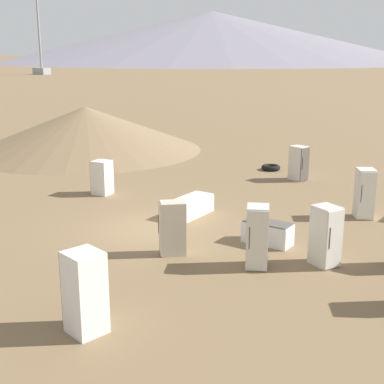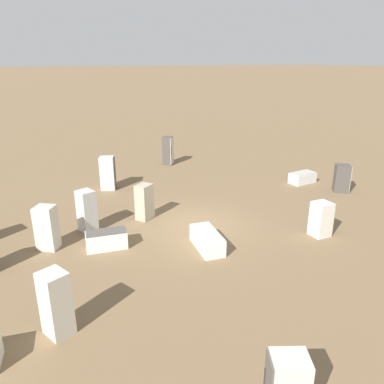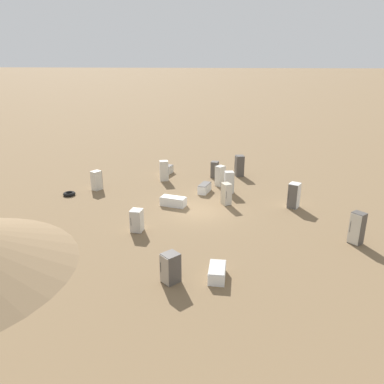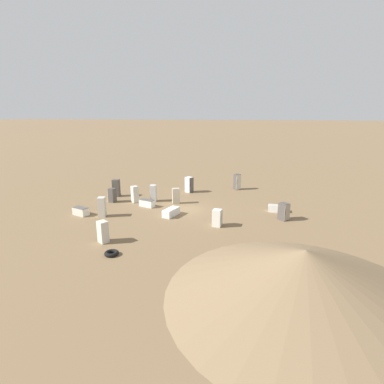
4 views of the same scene
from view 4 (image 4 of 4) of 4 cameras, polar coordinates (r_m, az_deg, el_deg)
ground_plane at (r=28.71m, az=-1.34°, el=-3.42°), size 1000.00×1000.00×0.00m
dirt_mound at (r=16.05m, az=20.47°, el=-14.53°), size 13.68×13.68×2.59m
discarded_fridge_0 at (r=31.56m, az=-7.39°, el=-0.23°), size 0.73×0.84×1.75m
discarded_fridge_1 at (r=28.98m, az=-20.41°, el=-3.45°), size 1.58×1.09×0.72m
discarded_fridge_2 at (r=22.32m, az=-16.63°, el=-7.27°), size 0.93×0.87×1.58m
discarded_fridge_3 at (r=29.95m, az=-8.57°, el=-2.11°), size 1.62×0.99×0.70m
discarded_fridge_4 at (r=30.60m, az=-3.06°, el=-0.74°), size 0.92×0.84×1.59m
discarded_fridge_5 at (r=32.16m, az=-14.98°, el=-0.59°), size 0.75×0.71×1.46m
discarded_fridge_6 at (r=27.81m, az=-16.78°, el=-2.74°), size 0.78×0.87×1.77m
discarded_fridge_7 at (r=27.03m, az=17.09°, el=-3.58°), size 1.03×1.02×1.48m
discarded_fridge_8 at (r=31.58m, az=-10.85°, el=-0.41°), size 0.93×0.91×1.70m
discarded_fridge_9 at (r=36.71m, az=8.60°, el=1.94°), size 0.92×0.92×1.89m
discarded_fridge_10 at (r=27.06m, az=-4.01°, el=-3.84°), size 1.18×1.95×0.67m
discarded_fridge_11 at (r=29.22m, az=15.79°, el=-3.03°), size 1.51×0.80×0.61m
discarded_fridge_12 at (r=35.00m, az=-0.53°, el=1.41°), size 1.00×0.96×1.80m
discarded_fridge_13 at (r=34.29m, az=-14.24°, el=0.75°), size 0.93×0.90×1.89m
discarded_fridge_14 at (r=24.48m, az=4.84°, el=-4.94°), size 0.77×0.73×1.41m
scrap_tire at (r=20.48m, az=-15.07°, el=-11.19°), size 0.94×0.94×0.25m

